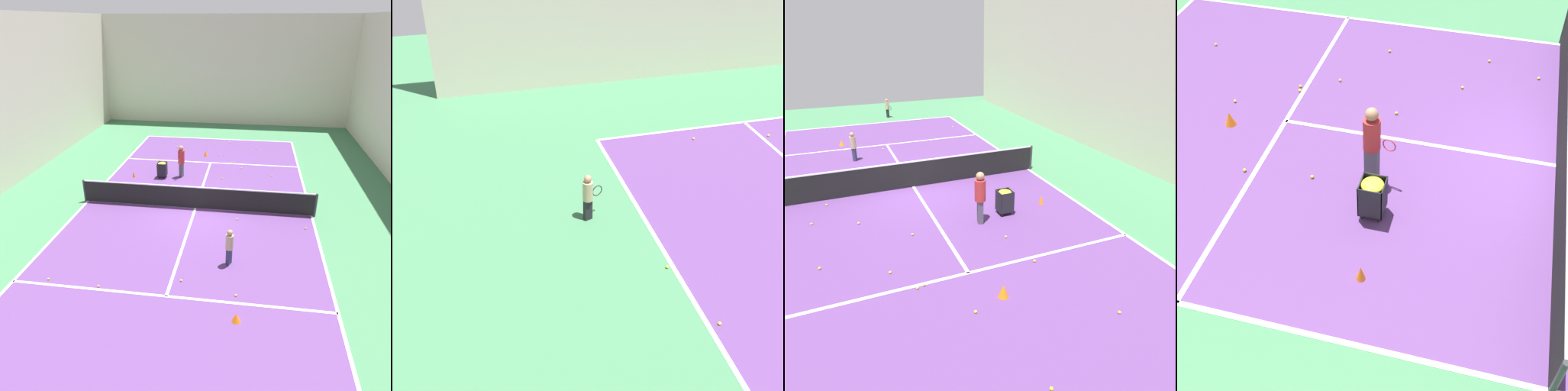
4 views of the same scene
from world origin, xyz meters
TOP-DOWN VIEW (x-y plane):
  - ground_plane at (0.00, 0.00)m, footprint 35.06×35.06m
  - court_playing_area at (0.00, 0.00)m, footprint 10.17×22.08m
  - line_sideline_left at (-5.09, 0.00)m, footprint 0.10×22.08m
  - line_sideline_right at (5.09, 0.00)m, footprint 0.10×22.08m
  - line_service_far at (0.00, 6.07)m, footprint 10.17×0.10m
  - line_centre_service at (0.00, 0.00)m, footprint 0.10×12.14m
  - tennis_net at (0.00, 0.00)m, footprint 10.47×0.10m
  - coach_at_net at (-1.31, 3.67)m, footprint 0.41×0.70m
  - ball_cart at (-2.30, 3.40)m, footprint 0.48×0.47m
  - training_cone_0 at (-0.43, 7.24)m, footprint 0.26×0.26m
  - training_cone_1 at (-3.83, 3.22)m, footprint 0.17×0.17m
  - tennis_ball_0 at (2.32, 2.31)m, footprint 0.07×0.07m
  - tennis_ball_2 at (1.86, 5.33)m, footprint 0.07×0.07m
  - tennis_ball_3 at (-1.65, 4.86)m, footprint 0.07×0.07m
  - tennis_ball_5 at (3.71, 1.80)m, footprint 0.07×0.07m
  - tennis_ball_6 at (3.53, 4.45)m, footprint 0.07×0.07m
  - tennis_ball_9 at (1.19, 6.15)m, footprint 0.07×0.07m
  - tennis_ball_14 at (3.20, 0.51)m, footprint 0.07×0.07m
  - tennis_ball_16 at (-1.81, 6.28)m, footprint 0.07×0.07m
  - tennis_ball_20 at (1.36, 6.21)m, footprint 0.07×0.07m
  - tennis_ball_21 at (0.37, 7.51)m, footprint 0.07×0.07m
  - tennis_ball_23 at (0.89, 3.66)m, footprint 0.07×0.07m
  - tennis_ball_25 at (2.66, 9.13)m, footprint 0.07×0.07m

SIDE VIEW (x-z plane):
  - ground_plane at x=0.00m, z-range 0.00..0.00m
  - court_playing_area at x=0.00m, z-range 0.00..0.00m
  - line_sideline_left at x=-5.09m, z-range 0.00..0.01m
  - line_sideline_right at x=5.09m, z-range 0.00..0.01m
  - line_service_far at x=0.00m, z-range 0.00..0.01m
  - line_centre_service at x=0.00m, z-range 0.00..0.01m
  - tennis_ball_0 at x=2.32m, z-range 0.00..0.07m
  - tennis_ball_2 at x=1.86m, z-range 0.00..0.07m
  - tennis_ball_3 at x=-1.65m, z-range 0.00..0.07m
  - tennis_ball_5 at x=3.71m, z-range 0.00..0.07m
  - tennis_ball_6 at x=3.53m, z-range 0.00..0.07m
  - tennis_ball_9 at x=1.19m, z-range 0.00..0.07m
  - tennis_ball_14 at x=3.20m, z-range 0.00..0.07m
  - tennis_ball_16 at x=-1.81m, z-range 0.00..0.07m
  - tennis_ball_20 at x=1.36m, z-range 0.00..0.07m
  - tennis_ball_21 at x=0.37m, z-range 0.00..0.07m
  - tennis_ball_23 at x=0.89m, z-range 0.00..0.07m
  - tennis_ball_25 at x=2.66m, z-range 0.00..0.07m
  - training_cone_1 at x=-3.83m, z-range 0.00..0.31m
  - training_cone_0 at x=-0.43m, z-range 0.00..0.33m
  - tennis_net at x=0.00m, z-range 0.02..1.07m
  - ball_cart at x=-2.30m, z-range 0.16..1.01m
  - coach_at_net at x=-1.31m, z-range 0.13..1.85m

